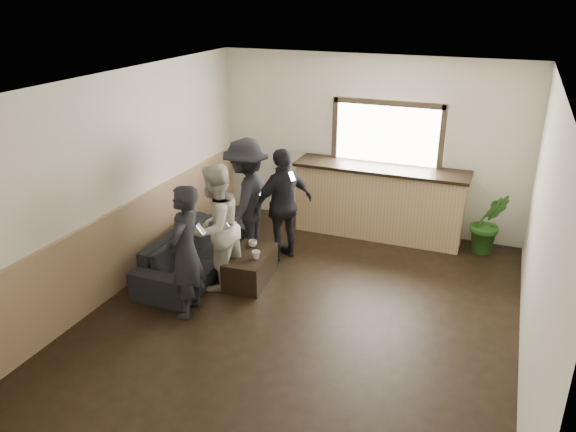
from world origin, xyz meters
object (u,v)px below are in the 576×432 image
at_px(bar_counter, 380,197).
at_px(person_c, 247,200).
at_px(coffee_table, 250,267).
at_px(cup_a, 253,243).
at_px(person_b, 215,227).
at_px(person_a, 185,252).
at_px(person_d, 283,205).
at_px(potted_plant, 489,223).
at_px(sofa, 195,254).
at_px(cup_b, 256,255).

distance_m(bar_counter, person_c, 2.21).
bearing_deg(coffee_table, person_c, 117.92).
relative_size(cup_a, person_b, 0.07).
bearing_deg(person_c, person_a, -3.43).
relative_size(bar_counter, person_c, 1.50).
relative_size(person_a, person_d, 1.00).
relative_size(coffee_table, potted_plant, 0.94).
distance_m(coffee_table, person_c, 1.02).
bearing_deg(bar_counter, person_c, -136.70).
xyz_separation_m(cup_a, potted_plant, (2.99, 1.89, 0.03)).
xyz_separation_m(bar_counter, person_a, (-1.60, -3.19, 0.19)).
relative_size(sofa, coffee_table, 2.27).
xyz_separation_m(cup_a, person_c, (-0.28, 0.43, 0.45)).
distance_m(coffee_table, cup_b, 0.30).
relative_size(coffee_table, person_d, 0.54).
relative_size(cup_b, person_c, 0.06).
height_order(bar_counter, potted_plant, bar_counter).
relative_size(person_c, person_d, 1.08).
height_order(person_a, person_b, person_b).
relative_size(person_a, person_b, 0.98).
bearing_deg(cup_b, potted_plant, 38.36).
bearing_deg(potted_plant, person_b, -143.70).
xyz_separation_m(bar_counter, potted_plant, (1.67, -0.05, -0.16)).
xyz_separation_m(person_b, person_c, (-0.00, 0.94, 0.05)).
distance_m(coffee_table, person_b, 0.79).
height_order(bar_counter, coffee_table, bar_counter).
xyz_separation_m(bar_counter, person_d, (-1.11, -1.32, 0.19)).
xyz_separation_m(sofa, person_b, (0.45, -0.19, 0.55)).
height_order(coffee_table, person_c, person_c).
height_order(cup_a, person_c, person_c).
bearing_deg(sofa, person_c, -31.47).
bearing_deg(coffee_table, potted_plant, 35.99).
bearing_deg(potted_plant, person_a, -136.15).
distance_m(cup_a, cup_b, 0.37).
distance_m(cup_a, person_c, 0.69).
relative_size(sofa, person_b, 1.21).
height_order(bar_counter, person_a, bar_counter).
xyz_separation_m(coffee_table, person_d, (0.14, 0.84, 0.63)).
relative_size(potted_plant, person_b, 0.56).
distance_m(bar_counter, coffee_table, 2.54).
distance_m(person_a, person_d, 1.93).
height_order(person_b, person_d, person_b).
distance_m(cup_a, person_a, 1.34).
bearing_deg(sofa, person_a, -154.74).
distance_m(person_b, person_d, 1.23).
bearing_deg(person_b, sofa, -100.91).
bearing_deg(person_d, person_b, 10.13).
bearing_deg(person_c, person_b, -3.43).
relative_size(sofa, cup_b, 18.70).
relative_size(cup_a, person_c, 0.07).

